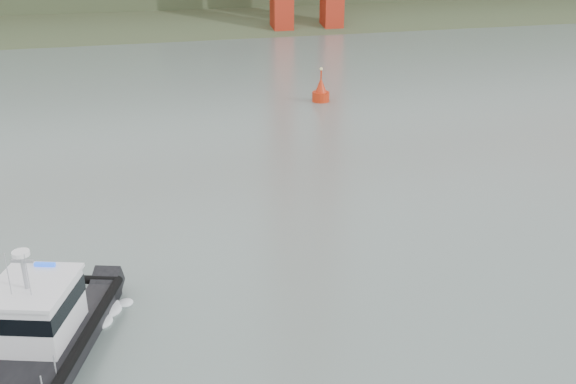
# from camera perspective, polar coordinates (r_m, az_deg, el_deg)

# --- Properties ---
(ground) EXTENTS (400.00, 400.00, 0.00)m
(ground) POSITION_cam_1_polar(r_m,az_deg,el_deg) (27.33, 4.75, -11.48)
(ground) COLOR slate
(ground) RESTS_ON ground
(patrol_boat) EXTENTS (6.61, 10.46, 4.77)m
(patrol_boat) POSITION_cam_1_polar(r_m,az_deg,el_deg) (26.34, -21.59, -11.54)
(patrol_boat) COLOR black
(patrol_boat) RESTS_ON ground
(nav_buoy) EXTENTS (1.61, 1.61, 3.36)m
(nav_buoy) POSITION_cam_1_polar(r_m,az_deg,el_deg) (60.43, 2.93, 8.87)
(nav_buoy) COLOR red
(nav_buoy) RESTS_ON ground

